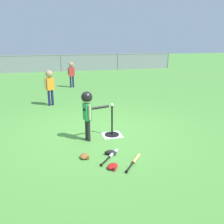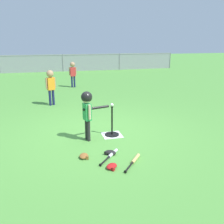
% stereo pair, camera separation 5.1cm
% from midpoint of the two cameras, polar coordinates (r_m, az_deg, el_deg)
% --- Properties ---
extents(ground_plane, '(60.00, 60.00, 0.00)m').
position_cam_midpoint_polar(ground_plane, '(5.79, -2.54, -4.82)').
color(ground_plane, '#51933D').
extents(home_plate, '(0.44, 0.44, 0.01)m').
position_cam_midpoint_polar(home_plate, '(5.65, 0.26, -5.31)').
color(home_plate, white).
rests_on(home_plate, ground_plane).
extents(batting_tee, '(0.32, 0.32, 0.68)m').
position_cam_midpoint_polar(batting_tee, '(5.62, 0.26, -4.34)').
color(batting_tee, black).
rests_on(batting_tee, ground_plane).
extents(baseball_on_tee, '(0.07, 0.07, 0.07)m').
position_cam_midpoint_polar(baseball_on_tee, '(5.43, 0.27, 1.65)').
color(baseball_on_tee, white).
rests_on(baseball_on_tee, batting_tee).
extents(batter_child, '(0.62, 0.30, 1.08)m').
position_cam_midpoint_polar(batter_child, '(5.16, -5.45, 1.39)').
color(batter_child, '#262626').
rests_on(batter_child, ground_plane).
extents(fielder_near_right, '(0.34, 0.23, 1.14)m').
position_cam_midpoint_polar(fielder_near_right, '(11.35, -8.95, 9.34)').
color(fielder_near_right, '#191E4C').
rests_on(fielder_near_right, ground_plane).
extents(fielder_deep_left, '(0.32, 0.23, 1.16)m').
position_cam_midpoint_polar(fielder_deep_left, '(8.28, -13.85, 6.56)').
color(fielder_deep_left, '#191E4C').
rests_on(fielder_deep_left, ground_plane).
extents(spare_bat_silver, '(0.48, 0.55, 0.06)m').
position_cam_midpoint_polar(spare_bat_silver, '(4.67, 0.13, -9.88)').
color(spare_bat_silver, silver).
rests_on(spare_bat_silver, ground_plane).
extents(spare_bat_wood, '(0.47, 0.56, 0.06)m').
position_cam_midpoint_polar(spare_bat_wood, '(4.49, 5.49, -11.08)').
color(spare_bat_wood, '#DBB266').
rests_on(spare_bat_wood, ground_plane).
extents(glove_by_plate, '(0.21, 0.25, 0.07)m').
position_cam_midpoint_polar(glove_by_plate, '(4.64, -6.21, -10.09)').
color(glove_by_plate, brown).
rests_on(glove_by_plate, ground_plane).
extents(glove_near_bats, '(0.27, 0.27, 0.07)m').
position_cam_midpoint_polar(glove_near_bats, '(4.27, 0.28, -12.45)').
color(glove_near_bats, '#B21919').
rests_on(glove_near_bats, ground_plane).
extents(glove_tossed_aside, '(0.27, 0.27, 0.07)m').
position_cam_midpoint_polar(glove_tossed_aside, '(4.74, -0.06, -9.36)').
color(glove_tossed_aside, black).
rests_on(glove_tossed_aside, ground_plane).
extents(outfield_fence, '(16.06, 0.06, 1.15)m').
position_cam_midpoint_polar(outfield_fence, '(17.32, -11.24, 11.22)').
color(outfield_fence, slate).
rests_on(outfield_fence, ground_plane).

